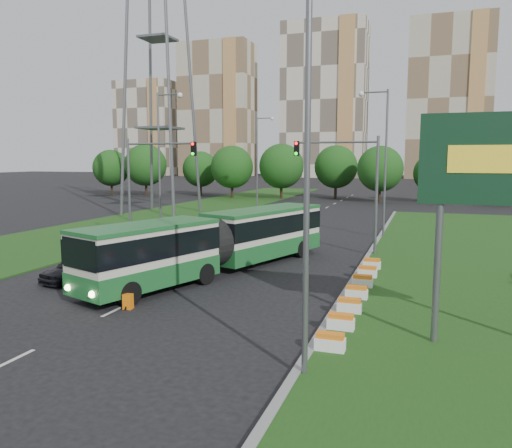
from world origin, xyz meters
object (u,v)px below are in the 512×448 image
at_px(traffic_mast_left, 147,174).
at_px(shopping_trolley, 128,302).
at_px(car_left_near, 76,268).
at_px(pedestrian, 133,283).
at_px(car_left_far, 185,227).
at_px(articulated_bus, 215,241).
at_px(transmission_pylon, 157,20).
at_px(traffic_mast_median, 352,176).

relative_size(traffic_mast_left, shopping_trolley, 12.04).
height_order(car_left_near, pedestrian, pedestrian).
distance_m(car_left_near, car_left_far, 16.54).
xyz_separation_m(car_left_near, pedestrian, (4.86, -2.07, 0.09)).
xyz_separation_m(traffic_mast_left, car_left_near, (2.31, -11.31, -4.67)).
xyz_separation_m(articulated_bus, car_left_far, (-8.14, 12.15, -1.10)).
xyz_separation_m(transmission_pylon, car_left_far, (10.02, -13.88, -21.31)).
bearing_deg(articulated_bus, traffic_mast_median, 69.67).
height_order(car_left_far, pedestrian, pedestrian).
relative_size(articulated_bus, shopping_trolley, 26.78).
bearing_deg(car_left_far, pedestrian, -62.51).
distance_m(traffic_mast_median, transmission_pylon, 34.86).
bearing_deg(shopping_trolley, car_left_near, 140.80).
distance_m(traffic_mast_left, pedestrian, 15.86).
xyz_separation_m(car_left_near, shopping_trolley, (5.49, -3.48, -0.35)).
xyz_separation_m(car_left_far, shopping_trolley, (7.40, -19.91, -0.37)).
distance_m(traffic_mast_median, shopping_trolley, 18.13).
bearing_deg(traffic_mast_left, transmission_pylon, 116.86).
bearing_deg(car_left_near, traffic_mast_left, 111.77).
bearing_deg(car_left_near, car_left_far, 106.85).
relative_size(articulated_bus, pedestrian, 11.49).
distance_m(articulated_bus, car_left_far, 14.66).
distance_m(traffic_mast_left, shopping_trolley, 17.46).
relative_size(car_left_near, car_left_far, 0.95).
height_order(car_left_near, car_left_far, car_left_far).
bearing_deg(traffic_mast_left, car_left_far, 85.52).
xyz_separation_m(traffic_mast_left, shopping_trolley, (7.80, -14.79, -5.02)).
distance_m(transmission_pylon, articulated_bus, 37.62).
distance_m(traffic_mast_median, car_left_near, 18.39).
distance_m(transmission_pylon, car_left_near, 38.93).
bearing_deg(transmission_pylon, traffic_mast_median, -36.00).
bearing_deg(transmission_pylon, articulated_bus, -55.10).
height_order(articulated_bus, pedestrian, articulated_bus).
height_order(traffic_mast_left, car_left_near, traffic_mast_left).
xyz_separation_m(traffic_mast_median, traffic_mast_left, (-15.16, -1.00, 0.00)).
bearing_deg(car_left_near, transmission_pylon, 121.71).
xyz_separation_m(traffic_mast_median, car_left_far, (-14.76, 4.12, -4.66)).
relative_size(transmission_pylon, pedestrian, 28.43).
distance_m(pedestrian, shopping_trolley, 1.61).
bearing_deg(car_left_far, car_left_near, -76.00).
bearing_deg(pedestrian, transmission_pylon, 10.25).
bearing_deg(articulated_bus, traffic_mast_left, 159.72).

